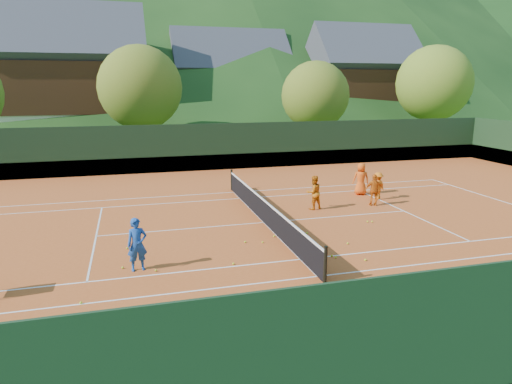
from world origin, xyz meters
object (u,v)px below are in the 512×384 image
object	(u,v)px
student_b	(374,190)
student_d	(378,186)
student_a	(314,192)
student_c	(361,179)
chalet_left	(71,82)
chalet_right	(361,86)
coach	(137,245)
tennis_net	(264,211)
chalet_mid	(230,89)

from	to	relation	value
student_b	student_d	bearing A→B (deg)	-110.26
student_a	student_c	world-z (taller)	student_c
chalet_left	chalet_right	size ratio (longest dim) A/B	1.16
coach	student_b	bearing A→B (deg)	16.78
chalet_right	tennis_net	bearing A→B (deg)	-123.69
student_d	chalet_right	xyz separation A→B (m)	(13.66, 27.81, 4.57)
coach	student_a	distance (m)	9.14
student_a	chalet_mid	distance (m)	33.07
student_d	chalet_mid	distance (m)	32.10
coach	chalet_left	size ratio (longest dim) A/B	0.12
student_b	student_c	distance (m)	2.15
tennis_net	chalet_right	bearing A→B (deg)	56.31
student_c	tennis_net	bearing A→B (deg)	46.56
student_b	chalet_left	bearing A→B (deg)	-44.43
student_c	chalet_right	world-z (taller)	chalet_right
student_c	chalet_mid	distance (m)	30.97
student_a	student_d	bearing A→B (deg)	-179.21
student_b	chalet_right	bearing A→B (deg)	-99.45
chalet_left	chalet_mid	world-z (taller)	chalet_left
student_b	chalet_right	world-z (taller)	chalet_right
student_c	chalet_left	bearing A→B (deg)	-41.23
student_d	chalet_mid	xyz separation A→B (m)	(-0.34, 31.81, 4.30)
student_d	tennis_net	world-z (taller)	student_d
student_a	chalet_left	size ratio (longest dim) A/B	0.11
student_a	chalet_right	world-z (taller)	chalet_right
student_a	chalet_right	xyz separation A→B (m)	(17.31, 28.63, 4.48)
student_d	chalet_mid	size ratio (longest dim) A/B	0.11
student_a	tennis_net	bearing A→B (deg)	15.12
coach	tennis_net	xyz separation A→B (m)	(4.97, 3.62, -0.30)
coach	chalet_mid	xyz separation A→B (m)	(10.97, 37.62, 4.17)
coach	student_d	size ratio (longest dim) A/B	1.21
tennis_net	chalet_mid	size ratio (longest dim) A/B	0.95
chalet_mid	chalet_right	distance (m)	14.56
coach	chalet_right	distance (m)	42.11
student_b	tennis_net	world-z (taller)	student_b
chalet_left	chalet_mid	size ratio (longest dim) A/B	1.09
student_c	student_d	xyz separation A→B (m)	(0.31, -1.12, -0.14)
coach	tennis_net	distance (m)	6.16
student_d	chalet_right	distance (m)	31.32
coach	chalet_left	world-z (taller)	chalet_left
tennis_net	chalet_mid	distance (m)	34.81
student_c	chalet_right	bearing A→B (deg)	-99.84
student_a	student_c	bearing A→B (deg)	-161.76
chalet_left	chalet_right	world-z (taller)	chalet_left
coach	student_c	distance (m)	13.00
chalet_left	student_c	bearing A→B (deg)	-59.02
student_d	student_c	bearing A→B (deg)	-99.07
chalet_left	chalet_right	bearing A→B (deg)	0.00
student_a	chalet_right	distance (m)	33.76
student_d	student_b	bearing A→B (deg)	27.85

